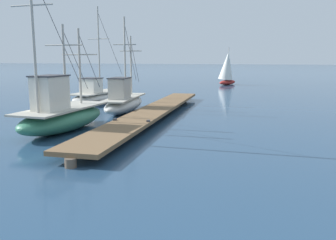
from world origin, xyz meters
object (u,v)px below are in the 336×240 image
fishing_boat_0 (97,95)px  fishing_boat_1 (62,114)px  distant_sailboat (227,68)px  fishing_boat_2 (124,101)px

fishing_boat_0 → fishing_boat_1: size_ratio=0.98×
fishing_boat_0 → fishing_boat_1: bearing=-69.1°
fishing_boat_1 → distant_sailboat: 30.80m
fishing_boat_2 → fishing_boat_1: bearing=-91.6°
fishing_boat_2 → distant_sailboat: size_ratio=1.43×
distant_sailboat → fishing_boat_1: bearing=-94.7°
fishing_boat_0 → distant_sailboat: 21.98m
distant_sailboat → fishing_boat_0: bearing=-106.5°
fishing_boat_1 → distant_sailboat: size_ratio=1.53×
fishing_boat_0 → fishing_boat_2: 5.25m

